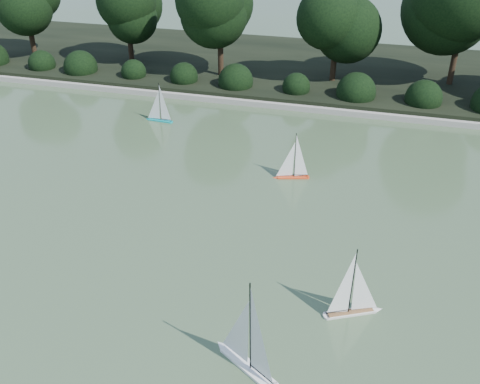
# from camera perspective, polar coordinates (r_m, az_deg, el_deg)

# --- Properties ---
(ground) EXTENTS (80.00, 80.00, 0.00)m
(ground) POSITION_cam_1_polar(r_m,az_deg,el_deg) (10.09, -4.34, -9.28)
(ground) COLOR #36472A
(ground) RESTS_ON ground
(pond_coping) EXTENTS (40.00, 0.35, 0.18)m
(pond_coping) POSITION_cam_1_polar(r_m,az_deg,el_deg) (17.68, 5.51, 9.09)
(pond_coping) COLOR gray
(pond_coping) RESTS_ON ground
(far_bank) EXTENTS (40.00, 8.00, 0.30)m
(far_bank) POSITION_cam_1_polar(r_m,az_deg,el_deg) (21.41, 7.59, 12.90)
(far_bank) COLOR black
(far_bank) RESTS_ON ground
(tree_line) EXTENTS (26.31, 3.93, 4.39)m
(tree_line) POSITION_cam_1_polar(r_m,az_deg,el_deg) (19.16, 11.16, 18.29)
(tree_line) COLOR black
(tree_line) RESTS_ON ground
(shrub_hedge) EXTENTS (29.10, 1.10, 1.10)m
(shrub_hedge) POSITION_cam_1_polar(r_m,az_deg,el_deg) (18.40, 6.11, 11.10)
(shrub_hedge) COLOR black
(shrub_hedge) RESTS_ON ground
(sailboat_white_a) EXTENTS (1.21, 0.85, 1.81)m
(sailboat_white_a) POSITION_cam_1_polar(r_m,az_deg,el_deg) (8.39, 0.39, -16.57)
(sailboat_white_a) COLOR white
(sailboat_white_a) RESTS_ON ground
(sailboat_white_b) EXTENTS (1.02, 0.62, 1.47)m
(sailboat_white_b) POSITION_cam_1_polar(r_m,az_deg,el_deg) (9.44, 12.27, -11.47)
(sailboat_white_b) COLOR silver
(sailboat_white_b) RESTS_ON ground
(sailboat_orange) EXTENTS (0.93, 0.38, 1.28)m
(sailboat_orange) POSITION_cam_1_polar(r_m,az_deg,el_deg) (13.32, 5.36, 2.28)
(sailboat_orange) COLOR #EC461D
(sailboat_orange) RESTS_ON ground
(sailboat_teal) EXTENTS (0.95, 0.22, 1.29)m
(sailboat_teal) POSITION_cam_1_polar(r_m,az_deg,el_deg) (16.82, -8.77, 8.16)
(sailboat_teal) COLOR #0A9395
(sailboat_teal) RESTS_ON ground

